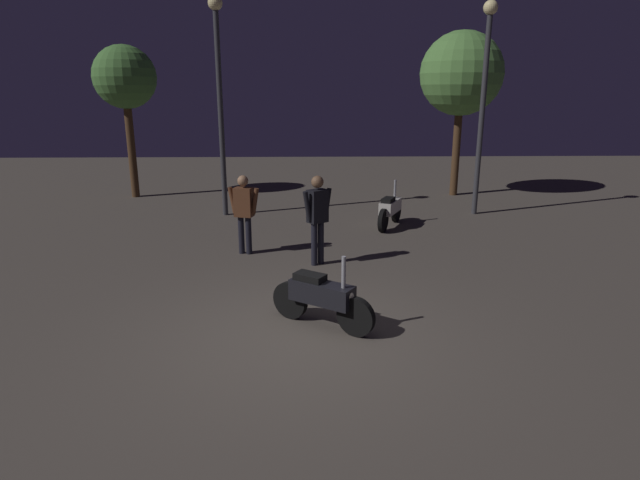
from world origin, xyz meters
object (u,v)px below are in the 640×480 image
object	(u,v)px
person_rider_beside	(317,212)
streetlamp_far	(219,82)
person_bystander_far	(244,208)
motorcycle_white_parked_left	(390,209)
streetlamp_near	(484,84)
motorcycle_black_foreground	(322,298)

from	to	relation	value
person_rider_beside	streetlamp_far	size ratio (longest dim) A/B	0.32
person_bystander_far	streetlamp_far	xyz separation A→B (m)	(-0.92, 3.52, 2.47)
person_bystander_far	streetlamp_far	distance (m)	4.40
motorcycle_white_parked_left	streetlamp_near	distance (m)	4.10
motorcycle_black_foreground	person_bystander_far	world-z (taller)	person_bystander_far
streetlamp_far	motorcycle_white_parked_left	bearing A→B (deg)	-18.29
motorcycle_black_foreground	streetlamp_near	xyz separation A→B (m)	(4.36, 7.01, 2.94)
person_rider_beside	streetlamp_far	world-z (taller)	streetlamp_far
motorcycle_black_foreground	person_rider_beside	world-z (taller)	person_rider_beside
motorcycle_white_parked_left	streetlamp_far	xyz separation A→B (m)	(-4.23, 1.40, 2.99)
streetlamp_near	streetlamp_far	size ratio (longest dim) A/B	0.98
person_rider_beside	streetlamp_near	bearing A→B (deg)	96.92
motorcycle_black_foreground	streetlamp_near	world-z (taller)	streetlamp_near
motorcycle_white_parked_left	person_rider_beside	world-z (taller)	person_rider_beside
person_rider_beside	person_bystander_far	size ratio (longest dim) A/B	1.06
person_rider_beside	person_bystander_far	world-z (taller)	person_rider_beside
person_bystander_far	streetlamp_near	size ratio (longest dim) A/B	0.30
motorcycle_black_foreground	streetlamp_far	distance (m)	8.02
motorcycle_white_parked_left	person_rider_beside	bearing A→B (deg)	172.88
person_rider_beside	person_bystander_far	xyz separation A→B (m)	(-1.47, 0.73, -0.07)
motorcycle_black_foreground	motorcycle_white_parked_left	size ratio (longest dim) A/B	0.93
motorcycle_black_foreground	streetlamp_near	distance (m)	8.76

